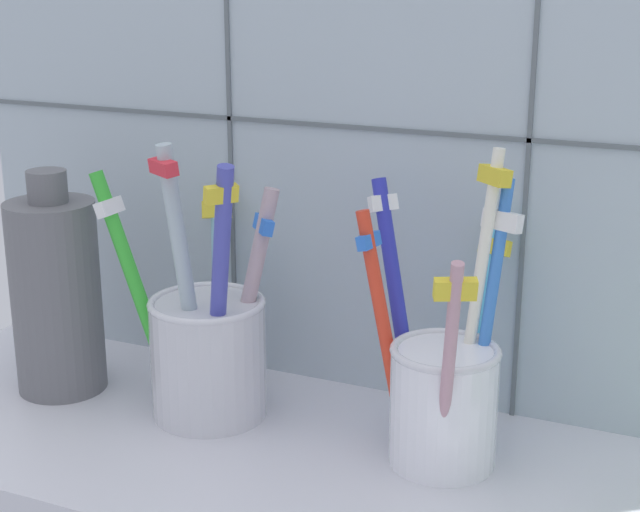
# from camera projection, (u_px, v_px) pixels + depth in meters

# --- Properties ---
(counter_slab) EXTENTS (0.64, 0.22, 0.02)m
(counter_slab) POSITION_uv_depth(u_px,v_px,m) (302.00, 469.00, 0.61)
(counter_slab) COLOR silver
(counter_slab) RESTS_ON ground
(tile_wall_back) EXTENTS (0.64, 0.02, 0.45)m
(tile_wall_back) POSITION_uv_depth(u_px,v_px,m) (376.00, 102.00, 0.66)
(tile_wall_back) COLOR #B2C1CC
(tile_wall_back) RESTS_ON ground
(toothbrush_cup_left) EXTENTS (0.12, 0.11, 0.19)m
(toothbrush_cup_left) POSITION_uv_depth(u_px,v_px,m) (207.00, 345.00, 0.65)
(toothbrush_cup_left) COLOR silver
(toothbrush_cup_left) RESTS_ON counter_slab
(toothbrush_cup_right) EXTENTS (0.10, 0.13, 0.19)m
(toothbrush_cup_right) POSITION_uv_depth(u_px,v_px,m) (443.00, 387.00, 0.59)
(toothbrush_cup_right) COLOR white
(toothbrush_cup_right) RESTS_ON counter_slab
(ceramic_vase) EXTENTS (0.06, 0.06, 0.16)m
(ceramic_vase) POSITION_uv_depth(u_px,v_px,m) (56.00, 294.00, 0.69)
(ceramic_vase) COLOR slate
(ceramic_vase) RESTS_ON counter_slab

